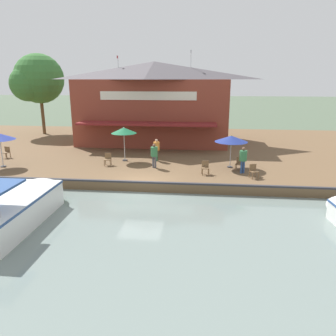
% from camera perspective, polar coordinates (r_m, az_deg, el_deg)
% --- Properties ---
extents(ground_plane, '(220.00, 220.00, 0.00)m').
position_cam_1_polar(ground_plane, '(19.26, -4.80, -4.39)').
color(ground_plane, '#4C5B47').
extents(quay_deck, '(22.00, 56.00, 0.60)m').
position_cam_1_polar(quay_deck, '(29.66, -0.86, 3.31)').
color(quay_deck, brown).
rests_on(quay_deck, ground).
extents(quay_edge_fender, '(0.20, 50.40, 0.10)m').
position_cam_1_polar(quay_edge_fender, '(19.15, -4.79, -2.46)').
color(quay_edge_fender, '#2D2D33').
rests_on(quay_edge_fender, quay_deck).
extents(waterfront_restaurant, '(9.39, 14.10, 8.35)m').
position_cam_1_polar(waterfront_restaurant, '(31.42, -2.37, 11.43)').
color(waterfront_restaurant, brown).
rests_on(waterfront_restaurant, quay_deck).
extents(patio_umbrella_mid_patio_right, '(1.84, 1.84, 2.50)m').
position_cam_1_polar(patio_umbrella_mid_patio_right, '(24.03, -7.69, 6.49)').
color(patio_umbrella_mid_patio_right, '#B7B7B7').
rests_on(patio_umbrella_mid_patio_right, quay_deck).
extents(patio_umbrella_mid_patio_left, '(2.20, 2.20, 2.23)m').
position_cam_1_polar(patio_umbrella_mid_patio_left, '(22.38, 10.96, 5.02)').
color(patio_umbrella_mid_patio_left, '#B7B7B7').
rests_on(patio_umbrella_mid_patio_left, quay_deck).
extents(cafe_chair_mid_patio, '(0.49, 0.49, 0.85)m').
position_cam_1_polar(cafe_chair_mid_patio, '(27.92, -26.32, 2.57)').
color(cafe_chair_mid_patio, brown).
rests_on(cafe_chair_mid_patio, quay_deck).
extents(cafe_chair_back_row_seat, '(0.48, 0.48, 0.85)m').
position_cam_1_polar(cafe_chair_back_row_seat, '(20.82, 6.51, 0.19)').
color(cafe_chair_back_row_seat, brown).
rests_on(cafe_chair_back_row_seat, quay_deck).
extents(cafe_chair_far_corner_seat, '(0.56, 0.56, 0.85)m').
position_cam_1_polar(cafe_chair_far_corner_seat, '(20.59, 14.68, -0.40)').
color(cafe_chair_far_corner_seat, brown).
rests_on(cafe_chair_far_corner_seat, quay_deck).
extents(cafe_chair_under_first_umbrella, '(0.49, 0.49, 0.85)m').
position_cam_1_polar(cafe_chair_under_first_umbrella, '(23.24, -10.45, 1.63)').
color(cafe_chair_under_first_umbrella, brown).
rests_on(cafe_chair_under_first_umbrella, quay_deck).
extents(cafe_chair_beside_entrance, '(0.55, 0.55, 0.85)m').
position_cam_1_polar(cafe_chair_beside_entrance, '(22.13, 12.33, 0.84)').
color(cafe_chair_beside_entrance, brown).
rests_on(cafe_chair_beside_entrance, quay_deck).
extents(person_mid_patio, '(0.48, 0.48, 1.70)m').
position_cam_1_polar(person_mid_patio, '(21.30, 12.96, 1.88)').
color(person_mid_patio, '#2D5193').
rests_on(person_mid_patio, quay_deck).
extents(person_at_quay_edge, '(0.47, 0.47, 1.66)m').
position_cam_1_polar(person_at_quay_edge, '(22.09, -2.42, 2.65)').
color(person_at_quay_edge, '#4C4C56').
rests_on(person_at_quay_edge, quay_deck).
extents(person_near_entrance, '(0.46, 0.46, 1.61)m').
position_cam_1_polar(person_near_entrance, '(24.03, -2.02, 3.62)').
color(person_near_entrance, '#337547').
rests_on(person_near_entrance, quay_deck).
extents(motorboat_second_along, '(6.70, 2.56, 2.30)m').
position_cam_1_polar(motorboat_second_along, '(16.83, -24.67, -5.92)').
color(motorboat_second_along, white).
rests_on(motorboat_second_along, river_water).
extents(tree_behind_restaurant, '(5.40, 5.14, 8.42)m').
position_cam_1_polar(tree_behind_restaurant, '(38.11, -21.96, 14.02)').
color(tree_behind_restaurant, brown).
rests_on(tree_behind_restaurant, quay_deck).
extents(tree_downstream_bank, '(4.14, 3.94, 6.38)m').
position_cam_1_polar(tree_downstream_bank, '(34.93, -5.76, 12.67)').
color(tree_downstream_bank, brown).
rests_on(tree_downstream_bank, quay_deck).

